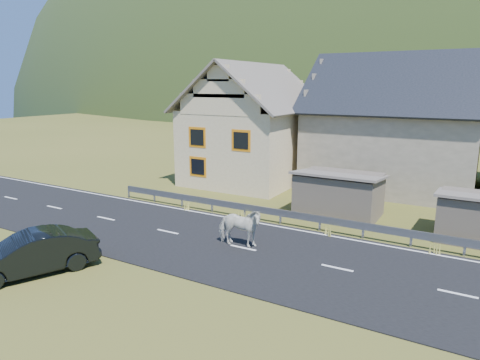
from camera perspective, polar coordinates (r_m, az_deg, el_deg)
The scene contains 10 objects.
ground at distance 16.55m, azimuth 12.82°, elevation -11.50°, with size 160.00×160.00×0.00m, color #434819.
road at distance 16.54m, azimuth 12.83°, elevation -11.44°, with size 60.00×7.00×0.04m, color black.
lane_markings at distance 16.53m, azimuth 12.83°, elevation -11.36°, with size 60.00×6.60×0.01m, color silver.
guardrail at distance 19.68m, azimuth 16.13°, elevation -5.99°, with size 28.10×0.09×0.75m.
shed_left at distance 22.64m, azimuth 13.05°, elevation -1.96°, with size 4.30×3.30×2.40m, color #655A4B.
house_cream at distance 30.20m, azimuth 1.76°, elevation 8.22°, with size 7.80×9.80×8.30m.
house_stone_a at distance 30.07m, azimuth 20.07°, elevation 7.98°, with size 10.80×9.80×8.90m.
conifer_patch at distance 137.90m, azimuth 4.61°, elevation 12.33°, with size 76.00×50.00×28.00m, color black.
horse at distance 17.86m, azimuth -0.10°, elevation -6.28°, with size 2.01×0.92×1.70m, color beige.
car at distance 17.24m, azimuth -26.14°, elevation -8.83°, with size 1.59×4.57×1.51m, color black.
Camera 1 is at (4.22, -14.54, 6.68)m, focal length 32.00 mm.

